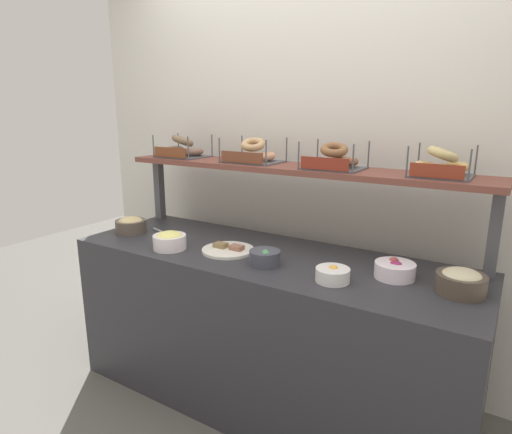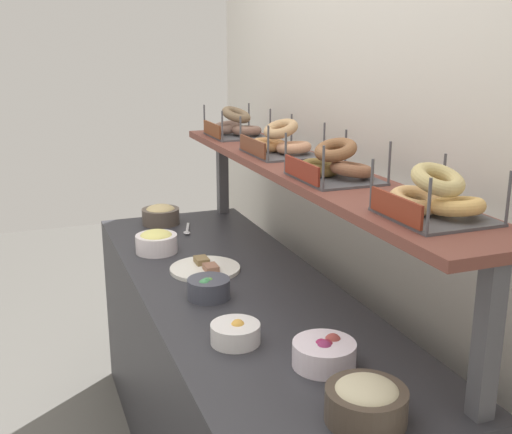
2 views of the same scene
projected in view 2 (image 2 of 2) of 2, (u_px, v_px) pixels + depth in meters
name	position (u px, v px, depth m)	size (l,w,h in m)	color
back_wall	(372.00, 181.00, 2.43)	(3.32, 0.06, 2.40)	silver
deli_counter	(238.00, 389.00, 2.45)	(2.12, 0.70, 0.85)	#2D2D33
shelf_riser_left	(222.00, 175.00, 3.27)	(0.05, 0.05, 0.40)	#4C4C51
shelf_riser_right	(487.00, 341.00, 1.47)	(0.05, 0.05, 0.40)	#4C4C51
upper_shelf	(306.00, 170.00, 2.31)	(2.08, 0.32, 0.03)	brown
bowl_veggie_mix	(209.00, 288.00, 2.22)	(0.15, 0.15, 0.08)	#424451
bowl_beet_salad	(324.00, 353.00, 1.75)	(0.18, 0.18, 0.08)	white
bowl_fruit_salad	(236.00, 332.00, 1.89)	(0.15, 0.15, 0.07)	white
bowl_hummus	(161.00, 214.00, 3.11)	(0.18, 0.18, 0.10)	brown
bowl_tuna_salad	(366.00, 401.00, 1.50)	(0.20, 0.20, 0.10)	#4B3E33
bowl_egg_salad	(156.00, 241.00, 2.69)	(0.18, 0.18, 0.10)	white
serving_plate_white	(205.00, 268.00, 2.48)	(0.28, 0.28, 0.04)	white
serving_spoon_near_plate	(187.00, 230.00, 2.99)	(0.18, 0.07, 0.01)	#B7B7BC
bagel_basket_poppy	(236.00, 126.00, 2.99)	(0.29, 0.26, 0.15)	#4C4C51
bagel_basket_sesame	(280.00, 143.00, 2.53)	(0.32, 0.26, 0.14)	#4C4C51
bagel_basket_cinnamon_raisin	(334.00, 165.00, 2.08)	(0.29, 0.24, 0.14)	#4C4C51
bagel_basket_plain	(435.00, 199.00, 1.62)	(0.26, 0.24, 0.14)	#4C4C51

